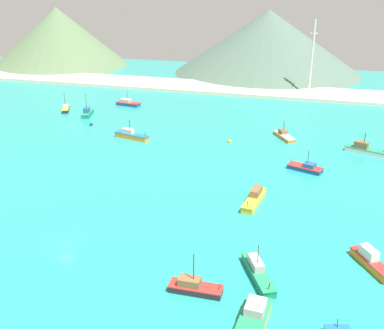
{
  "coord_description": "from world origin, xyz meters",
  "views": [
    {
      "loc": [
        37.56,
        -56.39,
        39.98
      ],
      "look_at": [
        11.79,
        32.46,
        2.53
      ],
      "focal_mm": 43.67,
      "sensor_mm": 36.0,
      "label": 1
    }
  ],
  "objects_px": {
    "fishing_boat_5": "(284,135)",
    "fishing_boat_12": "(128,103)",
    "buoy_0": "(230,141)",
    "fishing_boat_15": "(194,287)",
    "radio_tower": "(312,57)",
    "fishing_boat_9": "(66,108)",
    "fishing_boat_10": "(258,272)",
    "fishing_boat_7": "(364,149)",
    "fishing_boat_11": "(131,135)",
    "fishing_boat_14": "(371,261)",
    "fishing_boat_13": "(306,168)",
    "buoy_1": "(91,125)",
    "fishing_boat_1": "(254,317)",
    "fishing_boat_0": "(87,113)",
    "fishing_boat_2": "(254,198)"
  },
  "relations": [
    {
      "from": "fishing_boat_2",
      "to": "fishing_boat_14",
      "type": "distance_m",
      "value": 25.59
    },
    {
      "from": "fishing_boat_2",
      "to": "fishing_boat_12",
      "type": "relative_size",
      "value": 1.23
    },
    {
      "from": "fishing_boat_0",
      "to": "fishing_boat_7",
      "type": "xyz_separation_m",
      "value": [
        80.17,
        -10.84,
        0.07
      ]
    },
    {
      "from": "fishing_boat_10",
      "to": "fishing_boat_13",
      "type": "bearing_deg",
      "value": 84.29
    },
    {
      "from": "fishing_boat_13",
      "to": "fishing_boat_15",
      "type": "bearing_deg",
      "value": -104.04
    },
    {
      "from": "fishing_boat_9",
      "to": "fishing_boat_10",
      "type": "height_order",
      "value": "fishing_boat_9"
    },
    {
      "from": "fishing_boat_14",
      "to": "fishing_boat_5",
      "type": "bearing_deg",
      "value": 108.12
    },
    {
      "from": "fishing_boat_11",
      "to": "radio_tower",
      "type": "bearing_deg",
      "value": 56.48
    },
    {
      "from": "fishing_boat_12",
      "to": "radio_tower",
      "type": "relative_size",
      "value": 0.32
    },
    {
      "from": "fishing_boat_15",
      "to": "radio_tower",
      "type": "xyz_separation_m",
      "value": [
        8.57,
        121.61,
        12.59
      ]
    },
    {
      "from": "fishing_boat_11",
      "to": "fishing_boat_15",
      "type": "height_order",
      "value": "fishing_boat_15"
    },
    {
      "from": "fishing_boat_12",
      "to": "buoy_0",
      "type": "distance_m",
      "value": 48.45
    },
    {
      "from": "fishing_boat_11",
      "to": "fishing_boat_12",
      "type": "bearing_deg",
      "value": 114.97
    },
    {
      "from": "fishing_boat_11",
      "to": "fishing_boat_15",
      "type": "xyz_separation_m",
      "value": [
        33.81,
        -57.63,
        -0.12
      ]
    },
    {
      "from": "fishing_boat_5",
      "to": "buoy_0",
      "type": "relative_size",
      "value": 7.99
    },
    {
      "from": "fishing_boat_15",
      "to": "buoy_0",
      "type": "bearing_deg",
      "value": 97.43
    },
    {
      "from": "fishing_boat_7",
      "to": "fishing_boat_9",
      "type": "height_order",
      "value": "fishing_boat_9"
    },
    {
      "from": "fishing_boat_0",
      "to": "fishing_boat_1",
      "type": "height_order",
      "value": "fishing_boat_0"
    },
    {
      "from": "fishing_boat_7",
      "to": "fishing_boat_11",
      "type": "xyz_separation_m",
      "value": [
        -58.72,
        -5.47,
        -0.04
      ]
    },
    {
      "from": "fishing_boat_7",
      "to": "buoy_1",
      "type": "distance_m",
      "value": 74.51
    },
    {
      "from": "fishing_boat_13",
      "to": "buoy_0",
      "type": "xyz_separation_m",
      "value": [
        -20.07,
        13.96,
        -0.5
      ]
    },
    {
      "from": "fishing_boat_1",
      "to": "fishing_boat_10",
      "type": "distance_m",
      "value": 9.76
    },
    {
      "from": "fishing_boat_10",
      "to": "fishing_boat_15",
      "type": "relative_size",
      "value": 1.32
    },
    {
      "from": "fishing_boat_9",
      "to": "fishing_boat_15",
      "type": "bearing_deg",
      "value": -50.03
    },
    {
      "from": "fishing_boat_0",
      "to": "fishing_boat_5",
      "type": "distance_m",
      "value": 60.47
    },
    {
      "from": "fishing_boat_12",
      "to": "fishing_boat_11",
      "type": "bearing_deg",
      "value": -65.03
    },
    {
      "from": "fishing_boat_2",
      "to": "fishing_boat_11",
      "type": "bearing_deg",
      "value": 142.62
    },
    {
      "from": "fishing_boat_1",
      "to": "fishing_boat_11",
      "type": "height_order",
      "value": "fishing_boat_11"
    },
    {
      "from": "fishing_boat_7",
      "to": "buoy_0",
      "type": "xyz_separation_m",
      "value": [
        -32.98,
        -1.17,
        -0.76
      ]
    },
    {
      "from": "fishing_boat_13",
      "to": "fishing_boat_14",
      "type": "xyz_separation_m",
      "value": [
        11.48,
        -34.98,
        0.26
      ]
    },
    {
      "from": "buoy_1",
      "to": "fishing_boat_10",
      "type": "bearing_deg",
      "value": -46.09
    },
    {
      "from": "fishing_boat_14",
      "to": "fishing_boat_7",
      "type": "bearing_deg",
      "value": 88.36
    },
    {
      "from": "fishing_boat_5",
      "to": "fishing_boat_12",
      "type": "xyz_separation_m",
      "value": [
        -53.38,
        19.52,
        0.13
      ]
    },
    {
      "from": "fishing_boat_1",
      "to": "radio_tower",
      "type": "bearing_deg",
      "value": 90.09
    },
    {
      "from": "fishing_boat_9",
      "to": "fishing_boat_10",
      "type": "xyz_separation_m",
      "value": [
        72.57,
        -71.58,
        0.11
      ]
    },
    {
      "from": "fishing_boat_13",
      "to": "fishing_boat_14",
      "type": "relative_size",
      "value": 0.98
    },
    {
      "from": "fishing_boat_7",
      "to": "fishing_boat_13",
      "type": "relative_size",
      "value": 1.2
    },
    {
      "from": "fishing_boat_9",
      "to": "radio_tower",
      "type": "xyz_separation_m",
      "value": [
        73.37,
        44.31,
        12.62
      ]
    },
    {
      "from": "fishing_boat_2",
      "to": "fishing_boat_0",
      "type": "bearing_deg",
      "value": 142.67
    },
    {
      "from": "fishing_boat_2",
      "to": "fishing_boat_13",
      "type": "relative_size",
      "value": 1.27
    },
    {
      "from": "fishing_boat_1",
      "to": "fishing_boat_11",
      "type": "xyz_separation_m",
      "value": [
        -42.57,
        61.62,
        -0.02
      ]
    },
    {
      "from": "fishing_boat_2",
      "to": "fishing_boat_1",
      "type": "bearing_deg",
      "value": -81.08
    },
    {
      "from": "fishing_boat_0",
      "to": "fishing_boat_9",
      "type": "distance_m",
      "value": 10.11
    },
    {
      "from": "fishing_boat_13",
      "to": "fishing_boat_0",
      "type": "bearing_deg",
      "value": 158.89
    },
    {
      "from": "fishing_boat_9",
      "to": "fishing_boat_10",
      "type": "relative_size",
      "value": 0.82
    },
    {
      "from": "buoy_1",
      "to": "fishing_boat_0",
      "type": "bearing_deg",
      "value": 123.31
    },
    {
      "from": "fishing_boat_5",
      "to": "fishing_boat_7",
      "type": "relative_size",
      "value": 0.88
    },
    {
      "from": "fishing_boat_7",
      "to": "fishing_boat_12",
      "type": "distance_m",
      "value": 77.65
    },
    {
      "from": "fishing_boat_15",
      "to": "fishing_boat_14",
      "type": "bearing_deg",
      "value": 28.95
    },
    {
      "from": "fishing_boat_10",
      "to": "radio_tower",
      "type": "bearing_deg",
      "value": 89.61
    }
  ]
}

